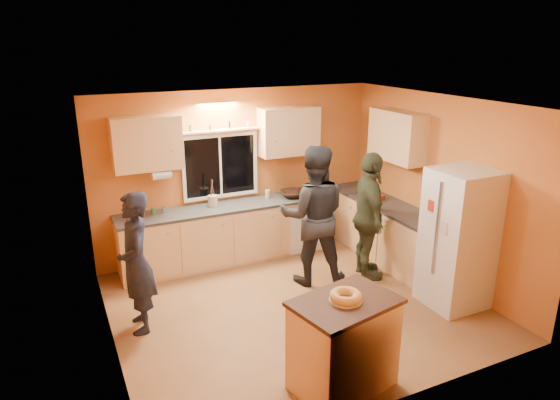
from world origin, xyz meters
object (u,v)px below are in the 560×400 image
refrigerator (458,239)px  person_left (136,263)px  person_right (369,217)px  person_center (313,216)px  island (344,343)px

refrigerator → person_left: bearing=163.3°
person_right → person_center: bearing=94.4°
refrigerator → person_right: (-0.58, 1.12, 0.02)m
island → person_center: 2.34m
person_right → person_left: bearing=110.1°
refrigerator → person_left: size_ratio=1.06×
island → person_right: bearing=38.5°
person_center → person_right: bearing=-171.7°
refrigerator → island: (-2.18, -0.79, -0.41)m
person_center → person_right: (0.77, -0.22, -0.06)m
person_right → refrigerator: bearing=-132.2°
person_center → person_right: 0.81m
refrigerator → person_center: bearing=135.3°
refrigerator → island: refrigerator is taller
person_center → refrigerator: bearing=159.5°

